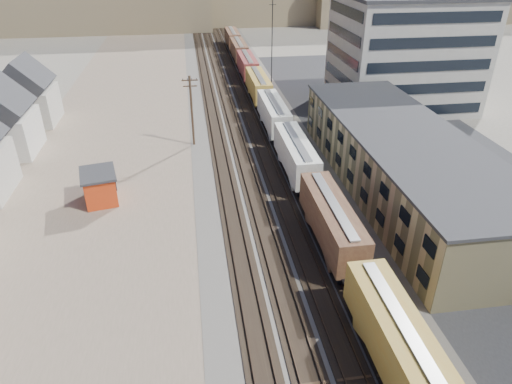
{
  "coord_description": "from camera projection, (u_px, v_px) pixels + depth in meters",
  "views": [
    {
      "loc": [
        -8.63,
        -19.51,
        26.15
      ],
      "look_at": [
        -2.52,
        21.48,
        3.0
      ],
      "focal_mm": 32.0,
      "sensor_mm": 36.0,
      "label": 1
    }
  ],
  "objects": [
    {
      "name": "freight_train",
      "position": [
        265.0,
        98.0,
        75.9
      ],
      "size": [
        3.0,
        119.74,
        4.46
      ],
      "color": "black",
      "rests_on": "ground"
    },
    {
      "name": "ballast_bed",
      "position": [
        245.0,
        122.0,
        73.86
      ],
      "size": [
        18.0,
        200.0,
        0.06
      ],
      "primitive_type": "cube",
      "color": "#4C4742",
      "rests_on": "ground"
    },
    {
      "name": "dirt_yard",
      "position": [
        111.0,
        155.0,
        62.66
      ],
      "size": [
        24.0,
        180.0,
        0.03
      ],
      "primitive_type": "cube",
      "color": "#70604D",
      "rests_on": "ground"
    },
    {
      "name": "office_tower",
      "position": [
        405.0,
        52.0,
        77.24
      ],
      "size": [
        22.6,
        18.6,
        18.45
      ],
      "color": "#9E998E",
      "rests_on": "ground"
    },
    {
      "name": "maintenance_shed",
      "position": [
        100.0,
        186.0,
        51.0
      ],
      "size": [
        4.69,
        5.54,
        3.57
      ],
      "color": "red",
      "rests_on": "ground"
    },
    {
      "name": "parked_car_blue",
      "position": [
        350.0,
        99.0,
        82.54
      ],
      "size": [
        4.82,
        5.33,
        1.38
      ],
      "primitive_type": "imported",
      "rotation": [
        0.0,
        0.0,
        0.65
      ],
      "color": "navy",
      "rests_on": "ground"
    },
    {
      "name": "parked_car_far",
      "position": [
        392.0,
        90.0,
        87.19
      ],
      "size": [
        2.24,
        4.29,
        1.39
      ],
      "primitive_type": "imported",
      "rotation": [
        0.0,
        0.0,
        0.15
      ],
      "color": "silver",
      "rests_on": "ground"
    },
    {
      "name": "asphalt_lot",
      "position": [
        415.0,
        151.0,
        63.75
      ],
      "size": [
        26.0,
        120.0,
        0.04
      ],
      "primitive_type": "cube",
      "color": "#232326",
      "rests_on": "ground"
    },
    {
      "name": "warehouse",
      "position": [
        402.0,
        161.0,
        52.44
      ],
      "size": [
        12.4,
        40.4,
        7.25
      ],
      "color": "tan",
      "rests_on": "ground"
    },
    {
      "name": "ground",
      "position": [
        340.0,
        382.0,
        30.71
      ],
      "size": [
        300.0,
        300.0,
        0.0
      ],
      "primitive_type": "plane",
      "color": "#6B6356",
      "rests_on": "ground"
    },
    {
      "name": "rail_tracks",
      "position": [
        242.0,
        122.0,
        73.75
      ],
      "size": [
        11.4,
        200.0,
        0.24
      ],
      "color": "black",
      "rests_on": "ground"
    },
    {
      "name": "utility_pole_north",
      "position": [
        192.0,
        109.0,
        63.29
      ],
      "size": [
        2.2,
        0.32,
        10.0
      ],
      "color": "#382619",
      "rests_on": "ground"
    },
    {
      "name": "radio_mast",
      "position": [
        272.0,
        50.0,
        78.84
      ],
      "size": [
        1.2,
        0.16,
        18.0
      ],
      "color": "black",
      "rests_on": "ground"
    }
  ]
}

